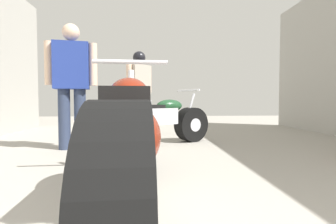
% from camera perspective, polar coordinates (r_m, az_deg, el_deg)
% --- Properties ---
extents(ground_plane, '(15.69, 15.69, 0.00)m').
position_cam_1_polar(ground_plane, '(3.00, 1.87, -9.86)').
color(ground_plane, '#9E998E').
extents(motorcycle_maroon_cruiser, '(0.63, 2.12, 0.99)m').
position_cam_1_polar(motorcycle_maroon_cruiser, '(1.50, -8.97, -6.05)').
color(motorcycle_maroon_cruiser, black).
rests_on(motorcycle_maroon_cruiser, ground_plane).
extents(motorcycle_black_naked, '(1.60, 1.09, 0.82)m').
position_cam_1_polar(motorcycle_black_naked, '(3.67, -2.43, -2.29)').
color(motorcycle_black_naked, black).
rests_on(motorcycle_black_naked, ground_plane).
extents(mechanic_in_blue, '(0.67, 0.31, 1.65)m').
position_cam_1_polar(mechanic_in_blue, '(3.63, -20.71, 6.96)').
color(mechanic_in_blue, '#2D3851').
rests_on(mechanic_in_blue, ground_plane).
extents(mechanic_with_helmet, '(0.52, 0.52, 1.62)m').
position_cam_1_polar(mechanic_with_helmet, '(5.11, -6.42, 6.15)').
color(mechanic_with_helmet, '#4C4C4C').
rests_on(mechanic_with_helmet, ground_plane).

